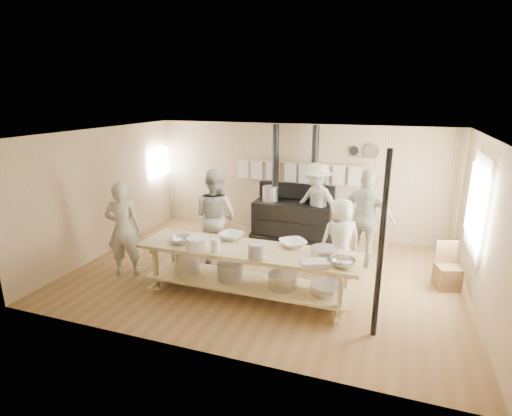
# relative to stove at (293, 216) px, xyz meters

# --- Properties ---
(ground) EXTENTS (7.00, 7.00, 0.00)m
(ground) POSITION_rel_stove_xyz_m (0.01, -2.12, -0.52)
(ground) COLOR brown
(ground) RESTS_ON ground
(room_shell) EXTENTS (7.00, 7.00, 7.00)m
(room_shell) POSITION_rel_stove_xyz_m (0.01, -2.12, 1.10)
(room_shell) COLOR tan
(room_shell) RESTS_ON ground
(window_right) EXTENTS (0.09, 1.50, 1.65)m
(window_right) POSITION_rel_stove_xyz_m (3.48, -1.52, 0.98)
(window_right) COLOR beige
(window_right) RESTS_ON ground
(left_opening) EXTENTS (0.00, 0.90, 0.90)m
(left_opening) POSITION_rel_stove_xyz_m (-3.44, -0.12, 1.08)
(left_opening) COLOR white
(left_opening) RESTS_ON ground
(stove) EXTENTS (1.90, 0.75, 2.60)m
(stove) POSITION_rel_stove_xyz_m (0.00, 0.00, 0.00)
(stove) COLOR black
(stove) RESTS_ON ground
(towel_rail) EXTENTS (3.00, 0.04, 0.47)m
(towel_rail) POSITION_rel_stove_xyz_m (0.01, 0.28, 1.03)
(towel_rail) COLOR tan
(towel_rail) RESTS_ON ground
(back_wall_shelf) EXTENTS (0.63, 0.14, 0.32)m
(back_wall_shelf) POSITION_rel_stove_xyz_m (1.47, 0.32, 1.48)
(back_wall_shelf) COLOR tan
(back_wall_shelf) RESTS_ON ground
(prep_table) EXTENTS (3.60, 0.90, 0.85)m
(prep_table) POSITION_rel_stove_xyz_m (-0.00, -3.02, -0.00)
(prep_table) COLOR tan
(prep_table) RESTS_ON ground
(support_post) EXTENTS (0.08, 0.08, 2.60)m
(support_post) POSITION_rel_stove_xyz_m (2.06, -3.47, 0.78)
(support_post) COLOR black
(support_post) RESTS_ON ground
(cook_far_left) EXTENTS (0.75, 0.61, 1.76)m
(cook_far_left) POSITION_rel_stove_xyz_m (-2.42, -2.96, 0.36)
(cook_far_left) COLOR #B0AF9C
(cook_far_left) RESTS_ON ground
(cook_left) EXTENTS (1.07, 0.93, 1.89)m
(cook_left) POSITION_rel_stove_xyz_m (-1.07, -1.90, 0.42)
(cook_left) COLOR #B0AF9C
(cook_left) RESTS_ON ground
(cook_center) EXTENTS (0.88, 0.78, 1.51)m
(cook_center) POSITION_rel_stove_xyz_m (1.33, -1.83, 0.23)
(cook_center) COLOR #B0AF9C
(cook_center) RESTS_ON ground
(cook_right) EXTENTS (1.20, 0.76, 1.91)m
(cook_right) POSITION_rel_stove_xyz_m (1.70, -1.10, 0.43)
(cook_right) COLOR #B0AF9C
(cook_right) RESTS_ON ground
(cook_by_window) EXTENTS (1.36, 1.13, 1.83)m
(cook_by_window) POSITION_rel_stove_xyz_m (0.56, -0.17, 0.39)
(cook_by_window) COLOR #B0AF9C
(cook_by_window) RESTS_ON ground
(chair) EXTENTS (0.47, 0.47, 0.80)m
(chair) POSITION_rel_stove_xyz_m (3.15, -1.58, -0.28)
(chair) COLOR brown
(chair) RESTS_ON ground
(bowl_white_a) EXTENTS (0.45, 0.45, 0.10)m
(bowl_white_a) POSITION_rel_stove_xyz_m (-0.40, -2.69, 0.38)
(bowl_white_a) COLOR silver
(bowl_white_a) RESTS_ON prep_table
(bowl_steel_a) EXTENTS (0.49, 0.49, 0.11)m
(bowl_steel_a) POSITION_rel_stove_xyz_m (-1.12, -3.17, 0.38)
(bowl_steel_a) COLOR silver
(bowl_steel_a) RESTS_ON prep_table
(bowl_white_b) EXTENTS (0.60, 0.60, 0.10)m
(bowl_white_b) POSITION_rel_stove_xyz_m (0.68, -2.69, 0.38)
(bowl_white_b) COLOR silver
(bowl_white_b) RESTS_ON prep_table
(bowl_steel_b) EXTENTS (0.51, 0.51, 0.11)m
(bowl_steel_b) POSITION_rel_stove_xyz_m (1.55, -3.21, 0.39)
(bowl_steel_b) COLOR silver
(bowl_steel_b) RESTS_ON prep_table
(roasting_pan) EXTENTS (0.45, 0.38, 0.09)m
(roasting_pan) POSITION_rel_stove_xyz_m (1.16, -3.35, 0.37)
(roasting_pan) COLOR #B2B2B7
(roasting_pan) RESTS_ON prep_table
(mixing_bowl_large) EXTENTS (0.52, 0.52, 0.13)m
(mixing_bowl_large) POSITION_rel_stove_xyz_m (1.23, -2.92, 0.40)
(mixing_bowl_large) COLOR silver
(mixing_bowl_large) RESTS_ON prep_table
(bucket_galv) EXTENTS (0.29, 0.29, 0.25)m
(bucket_galv) POSITION_rel_stove_xyz_m (0.28, -3.35, 0.45)
(bucket_galv) COLOR gray
(bucket_galv) RESTS_ON prep_table
(deep_bowl_enamel) EXTENTS (0.41, 0.41, 0.20)m
(deep_bowl_enamel) POSITION_rel_stove_xyz_m (-0.73, -3.35, 0.43)
(deep_bowl_enamel) COLOR silver
(deep_bowl_enamel) RESTS_ON prep_table
(pitcher) EXTENTS (0.18, 0.18, 0.23)m
(pitcher) POSITION_rel_stove_xyz_m (-0.40, -3.33, 0.44)
(pitcher) COLOR silver
(pitcher) RESTS_ON prep_table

